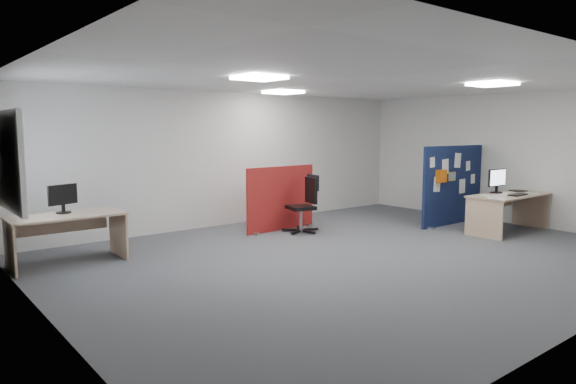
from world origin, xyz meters
TOP-DOWN VIEW (x-y plane):
  - floor at (0.00, 0.00)m, footprint 9.00×9.00m
  - ceiling at (0.00, 0.00)m, footprint 9.00×7.00m
  - wall_back at (0.00, 3.50)m, footprint 9.00×0.02m
  - wall_left at (-4.50, 0.00)m, footprint 0.02×7.00m
  - wall_right at (4.50, 0.00)m, footprint 0.02×7.00m
  - window at (-4.44, 2.00)m, footprint 0.06×1.70m
  - ceiling_lights at (0.33, 0.67)m, footprint 4.10×4.10m
  - navy_divider at (3.46, 0.62)m, footprint 1.97×0.30m
  - main_desk at (3.58, -0.50)m, footprint 1.79×0.80m
  - monitor_main at (3.57, -0.29)m, footprint 0.54×0.22m
  - keyboard at (3.54, -0.73)m, footprint 0.46×0.20m
  - mouse at (3.83, -0.68)m, footprint 0.11×0.09m
  - paper_tray at (4.19, -0.40)m, footprint 0.34×0.30m
  - red_divider at (0.32, 2.34)m, footprint 1.66×0.30m
  - second_desk at (-3.68, 2.32)m, footprint 1.57×0.78m
  - monitor_second at (-3.67, 2.44)m, footprint 0.45×0.21m
  - office_chair at (0.57, 1.89)m, footprint 0.71×0.70m
  - desk_papers at (3.31, -0.55)m, footprint 1.51×0.79m

SIDE VIEW (x-z plane):
  - floor at x=0.00m, z-range 0.00..0.00m
  - second_desk at x=-3.68m, z-range 0.19..0.92m
  - main_desk at x=3.58m, z-range 0.20..0.93m
  - red_divider at x=0.32m, z-range -0.01..1.23m
  - office_chair at x=0.57m, z-range 0.07..1.15m
  - desk_papers at x=3.31m, z-range 0.73..0.73m
  - paper_tray at x=4.19m, z-range 0.73..0.74m
  - keyboard at x=3.54m, z-range 0.73..0.75m
  - mouse at x=3.83m, z-range 0.73..0.76m
  - navy_divider at x=3.46m, z-range 0.00..1.63m
  - monitor_second at x=-3.67m, z-range 0.75..1.17m
  - monitor_main at x=3.57m, z-range 0.76..1.22m
  - wall_back at x=0.00m, z-range 0.00..2.70m
  - wall_left at x=-4.50m, z-range 0.00..2.70m
  - wall_right at x=4.50m, z-range 0.00..2.70m
  - window at x=-4.44m, z-range 0.90..2.20m
  - ceiling_lights at x=0.33m, z-range 2.65..2.69m
  - ceiling at x=0.00m, z-range 2.69..2.71m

